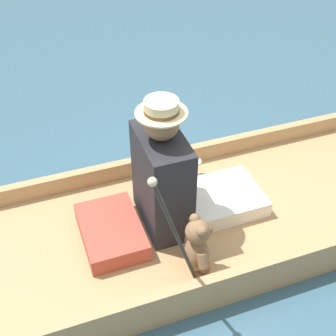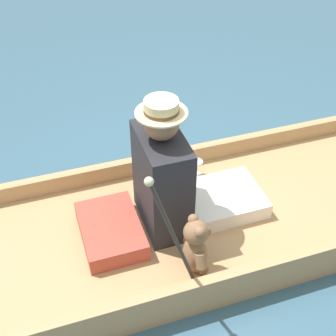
% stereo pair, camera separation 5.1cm
% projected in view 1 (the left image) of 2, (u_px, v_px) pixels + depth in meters
% --- Properties ---
extents(ground_plane, '(16.00, 16.00, 0.00)m').
position_uv_depth(ground_plane, '(196.00, 231.00, 3.08)').
color(ground_plane, '#385B70').
extents(punt_boat, '(1.17, 3.26, 0.25)m').
position_uv_depth(punt_boat, '(197.00, 223.00, 3.03)').
color(punt_boat, tan).
rests_on(punt_boat, ground_plane).
extents(seat_cushion, '(0.50, 0.35, 0.12)m').
position_uv_depth(seat_cushion, '(111.00, 231.00, 2.82)').
color(seat_cushion, '#B24738').
rests_on(seat_cushion, punt_boat).
extents(seated_person, '(0.46, 0.80, 0.88)m').
position_uv_depth(seated_person, '(176.00, 180.00, 2.80)').
color(seated_person, white).
rests_on(seated_person, punt_boat).
extents(teddy_bear, '(0.27, 0.16, 0.38)m').
position_uv_depth(teddy_bear, '(197.00, 246.00, 2.58)').
color(teddy_bear, '#846042').
rests_on(teddy_bear, punt_boat).
extents(wine_glass, '(0.09, 0.09, 0.13)m').
position_uv_depth(wine_glass, '(195.00, 165.00, 3.26)').
color(wine_glass, silver).
rests_on(wine_glass, punt_boat).
extents(walking_cane, '(0.04, 0.28, 0.86)m').
position_uv_depth(walking_cane, '(174.00, 230.00, 2.24)').
color(walking_cane, '#2D2823').
rests_on(walking_cane, punt_boat).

